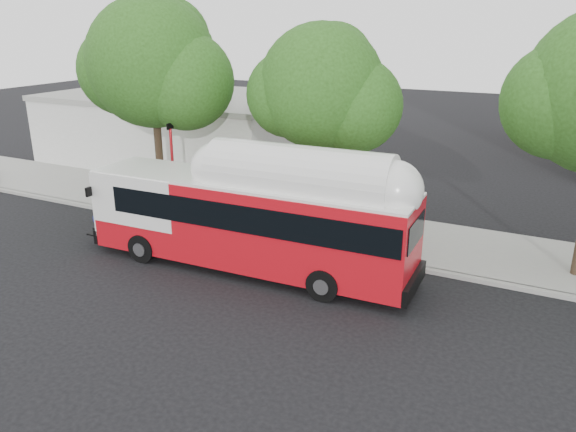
% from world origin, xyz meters
% --- Properties ---
extents(ground, '(120.00, 120.00, 0.00)m').
position_xyz_m(ground, '(0.00, 0.00, 0.00)').
color(ground, black).
rests_on(ground, ground).
extents(sidewalk, '(60.00, 5.00, 0.15)m').
position_xyz_m(sidewalk, '(0.00, 6.50, 0.07)').
color(sidewalk, gray).
rests_on(sidewalk, ground).
extents(curb_strip, '(60.00, 0.30, 0.15)m').
position_xyz_m(curb_strip, '(0.00, 3.90, 0.07)').
color(curb_strip, gray).
rests_on(curb_strip, ground).
extents(red_curb_segment, '(10.00, 0.32, 0.16)m').
position_xyz_m(red_curb_segment, '(-3.00, 3.90, 0.08)').
color(red_curb_segment, '#9E2011').
rests_on(red_curb_segment, ground).
extents(street_tree_left, '(6.67, 5.80, 9.74)m').
position_xyz_m(street_tree_left, '(-8.53, 5.56, 6.60)').
color(street_tree_left, '#2D2116').
rests_on(street_tree_left, ground).
extents(street_tree_mid, '(5.75, 5.00, 8.62)m').
position_xyz_m(street_tree_mid, '(-0.59, 6.06, 5.91)').
color(street_tree_mid, '#2D2116').
rests_on(street_tree_mid, ground).
extents(low_commercial_bldg, '(16.20, 10.20, 4.25)m').
position_xyz_m(low_commercial_bldg, '(-14.00, 14.00, 2.15)').
color(low_commercial_bldg, silver).
rests_on(low_commercial_bldg, ground).
extents(transit_bus, '(12.96, 3.02, 3.81)m').
position_xyz_m(transit_bus, '(-1.64, 1.33, 1.78)').
color(transit_bus, red).
rests_on(transit_bus, ground).
extents(signal_pole, '(0.13, 0.42, 4.44)m').
position_xyz_m(signal_pole, '(-7.28, 4.28, 2.28)').
color(signal_pole, red).
rests_on(signal_pole, ground).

